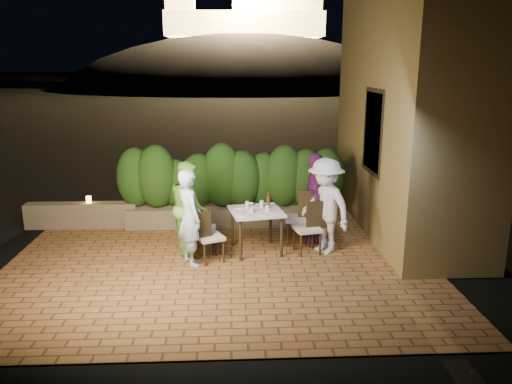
{
  "coord_description": "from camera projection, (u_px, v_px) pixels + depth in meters",
  "views": [
    {
      "loc": [
        0.23,
        -7.43,
        3.2
      ],
      "look_at": [
        0.63,
        0.9,
        1.05
      ],
      "focal_mm": 35.0,
      "sensor_mm": 36.0,
      "label": 1
    }
  ],
  "objects": [
    {
      "name": "plate_centre",
      "position": [
        254.0,
        210.0,
        8.6
      ],
      "size": [
        0.24,
        0.24,
        0.01
      ],
      "primitive_type": "cylinder",
      "color": "white",
      "rests_on": "dining_table"
    },
    {
      "name": "glass_ne",
      "position": [
        268.0,
        208.0,
        8.49
      ],
      "size": [
        0.07,
        0.07,
        0.11
      ],
      "primitive_type": "cylinder",
      "color": "silver",
      "rests_on": "dining_table"
    },
    {
      "name": "hill",
      "position": [
        245.0,
        119.0,
        67.09
      ],
      "size": [
        52.0,
        40.0,
        22.0
      ],
      "primitive_type": "ellipsoid",
      "color": "black",
      "rests_on": "ground"
    },
    {
      "name": "plate_ne",
      "position": [
        273.0,
        212.0,
        8.44
      ],
      "size": [
        0.23,
        0.23,
        0.01
      ],
      "primitive_type": "cylinder",
      "color": "white",
      "rests_on": "dining_table"
    },
    {
      "name": "plate_front",
      "position": [
        264.0,
        214.0,
        8.33
      ],
      "size": [
        0.2,
        0.2,
        0.01
      ],
      "primitive_type": "cylinder",
      "color": "white",
      "rests_on": "dining_table"
    },
    {
      "name": "plate_nw",
      "position": [
        244.0,
        215.0,
        8.29
      ],
      "size": [
        0.23,
        0.23,
        0.01
      ],
      "primitive_type": "cylinder",
      "color": "white",
      "rests_on": "dining_table"
    },
    {
      "name": "fortress",
      "position": [
        244.0,
        4.0,
        63.46
      ],
      "size": [
        26.0,
        8.0,
        8.0
      ],
      "primitive_type": null,
      "color": "#FFCC7A",
      "rests_on": "hill"
    },
    {
      "name": "glass_se",
      "position": [
        262.0,
        204.0,
        8.75
      ],
      "size": [
        0.07,
        0.07,
        0.12
      ],
      "primitive_type": "cylinder",
      "color": "silver",
      "rests_on": "dining_table"
    },
    {
      "name": "parapet",
      "position": [
        82.0,
        215.0,
        10.0
      ],
      "size": [
        2.2,
        0.3,
        0.5
      ],
      "primitive_type": "cube",
      "color": "brown",
      "rests_on": "ground"
    },
    {
      "name": "chair_left_back",
      "position": [
        204.0,
        227.0,
        8.71
      ],
      "size": [
        0.4,
        0.4,
        0.85
      ],
      "primitive_type": null,
      "rotation": [
        0.0,
        0.0,
        -0.02
      ],
      "color": "black",
      "rests_on": "ground"
    },
    {
      "name": "plate_se",
      "position": [
        270.0,
        205.0,
        8.87
      ],
      "size": [
        0.21,
        0.21,
        0.01
      ],
      "primitive_type": "cylinder",
      "color": "white",
      "rests_on": "dining_table"
    },
    {
      "name": "diner_blue",
      "position": [
        189.0,
        218.0,
        8.01
      ],
      "size": [
        0.6,
        0.69,
        1.59
      ],
      "primitive_type": "imported",
      "rotation": [
        0.0,
        0.0,
        2.05
      ],
      "color": "silver",
      "rests_on": "ground"
    },
    {
      "name": "dining_table",
      "position": [
        256.0,
        231.0,
        8.68
      ],
      "size": [
        1.01,
        1.01,
        0.75
      ],
      "primitive_type": null,
      "rotation": [
        0.0,
        0.0,
        0.19
      ],
      "color": "white",
      "rests_on": "ground"
    },
    {
      "name": "glass_nw",
      "position": [
        252.0,
        210.0,
        8.41
      ],
      "size": [
        0.06,
        0.06,
        0.1
      ],
      "primitive_type": "cylinder",
      "color": "silver",
      "rests_on": "dining_table"
    },
    {
      "name": "plate_sw",
      "position": [
        239.0,
        207.0,
        8.75
      ],
      "size": [
        0.21,
        0.21,
        0.01
      ],
      "primitive_type": "cylinder",
      "color": "white",
      "rests_on": "dining_table"
    },
    {
      "name": "building_wall",
      "position": [
        409.0,
        102.0,
        9.45
      ],
      "size": [
        1.6,
        5.0,
        5.0
      ],
      "primitive_type": "cube",
      "color": "olive",
      "rests_on": "ground"
    },
    {
      "name": "diner_white",
      "position": [
        325.0,
        206.0,
        8.56
      ],
      "size": [
        1.11,
        1.24,
        1.66
      ],
      "primitive_type": "imported",
      "rotation": [
        0.0,
        0.0,
        -0.99
      ],
      "color": "silver",
      "rests_on": "ground"
    },
    {
      "name": "chair_right_front",
      "position": [
        307.0,
        227.0,
        8.6
      ],
      "size": [
        0.51,
        0.51,
        0.92
      ],
      "primitive_type": null,
      "rotation": [
        0.0,
        0.0,
        3.36
      ],
      "color": "black",
      "rests_on": "ground"
    },
    {
      "name": "planter",
      "position": [
        231.0,
        215.0,
        10.16
      ],
      "size": [
        4.2,
        0.55,
        0.4
      ],
      "primitive_type": "cube",
      "color": "brown",
      "rests_on": "ground"
    },
    {
      "name": "hedge",
      "position": [
        231.0,
        180.0,
        9.97
      ],
      "size": [
        4.0,
        0.7,
        1.1
      ],
      "primitive_type": null,
      "color": "#1E4011",
      "rests_on": "planter"
    },
    {
      "name": "diner_green",
      "position": [
        189.0,
        207.0,
        8.61
      ],
      "size": [
        0.78,
        0.91,
        1.61
      ],
      "primitive_type": "imported",
      "rotation": [
        0.0,
        0.0,
        1.82
      ],
      "color": "#7CCC40",
      "rests_on": "ground"
    },
    {
      "name": "ground",
      "position": [
        219.0,
        271.0,
        7.98
      ],
      "size": [
        400.0,
        400.0,
        0.0
      ],
      "primitive_type": "plane",
      "color": "black",
      "rests_on": "ground"
    },
    {
      "name": "window_frame",
      "position": [
        374.0,
        132.0,
        9.05
      ],
      "size": [
        0.06,
        1.15,
        1.55
      ],
      "primitive_type": "cube",
      "color": "black",
      "rests_on": "building_wall"
    },
    {
      "name": "bowl",
      "position": [
        249.0,
        204.0,
        8.88
      ],
      "size": [
        0.16,
        0.16,
        0.04
      ],
      "primitive_type": "imported",
      "rotation": [
        0.0,
        0.0,
        -0.08
      ],
      "color": "white",
      "rests_on": "dining_table"
    },
    {
      "name": "beer_bottle",
      "position": [
        268.0,
        200.0,
        8.68
      ],
      "size": [
        0.06,
        0.06,
        0.29
      ],
      "primitive_type": null,
      "color": "#502B0D",
      "rests_on": "dining_table"
    },
    {
      "name": "glass_sw",
      "position": [
        247.0,
        204.0,
        8.75
      ],
      "size": [
        0.06,
        0.06,
        0.11
      ],
      "primitive_type": "cylinder",
      "color": "silver",
      "rests_on": "dining_table"
    },
    {
      "name": "terrace_floor",
      "position": [
        220.0,
        262.0,
        8.47
      ],
      "size": [
        7.0,
        6.0,
        0.15
      ],
      "primitive_type": "cube",
      "color": "brown",
      "rests_on": "ground"
    },
    {
      "name": "window_pane",
      "position": [
        374.0,
        132.0,
        9.05
      ],
      "size": [
        0.08,
        1.0,
        1.4
      ],
      "primitive_type": "cube",
      "color": "black",
      "rests_on": "building_wall"
    },
    {
      "name": "chair_right_back",
      "position": [
        299.0,
        217.0,
        9.04
      ],
      "size": [
        0.53,
        0.53,
        1.01
      ],
      "primitive_type": null,
      "rotation": [
        0.0,
        0.0,
        3.0
      ],
      "color": "black",
      "rests_on": "ground"
    },
    {
      "name": "chair_left_front",
      "position": [
        210.0,
        236.0,
        8.23
      ],
      "size": [
        0.54,
        0.54,
        0.88
      ],
      "primitive_type": null,
      "rotation": [
        0.0,
        0.0,
        0.42
      ],
      "color": "black",
      "rests_on": "ground"
    },
    {
      "name": "parapet_lamp",
      "position": [
        89.0,
        200.0,
        9.93
      ],
      "size": [
        0.1,
        0.1,
        0.14
      ],
      "primitive_type": "cylinder",
      "color": "orange",
      "rests_on": "parapet"
    },
    {
      "name": "diner_purple",
      "position": [
        315.0,
        198.0,
        9.07
      ],
      "size": [
        0.55,
        1.02,
        1.65
      ],
      "primitive_type": "imported",
      "rotation": [
        0.0,
        0.0,
        -1.73
      ],
      "color": "#6A2363",
      "rests_on": "ground"
    }
  ]
}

